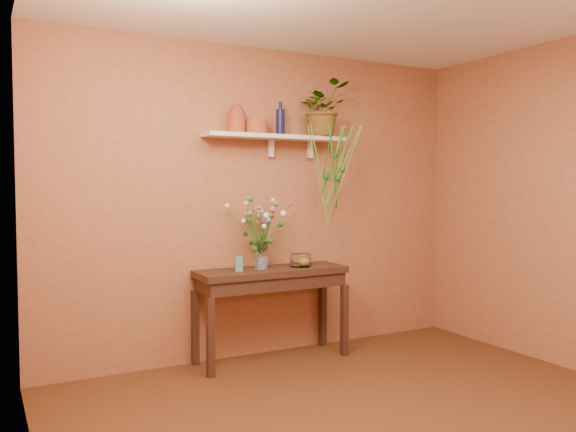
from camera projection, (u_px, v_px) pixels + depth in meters
room at (413, 211)px, 3.39m from camera, size 4.04×4.04×2.70m
sideboard at (272, 282)px, 4.96m from camera, size 1.31×0.42×0.79m
wall_shelf at (277, 138)px, 5.04m from camera, size 1.30×0.24×0.19m
terracotta_jug at (237, 119)px, 4.88m from camera, size 0.15×0.15×0.25m
terracotta_pot at (257, 127)px, 4.92m from camera, size 0.24×0.24×0.11m
blue_bottle at (280, 121)px, 5.02m from camera, size 0.10×0.10×0.29m
spider_plant at (323, 109)px, 5.20m from camera, size 0.50×0.45×0.49m
plant_fronds at (335, 167)px, 5.10m from camera, size 0.45×0.28×0.86m
glass_vase at (261, 257)px, 4.91m from camera, size 0.11×0.11×0.23m
bouquet at (262, 220)px, 4.91m from camera, size 0.60×0.50×0.49m
glass_bowl at (301, 261)px, 5.06m from camera, size 0.18×0.18×0.11m
lemon at (303, 262)px, 5.05m from camera, size 0.08×0.08×0.08m
carton at (239, 264)px, 4.77m from camera, size 0.07×0.06×0.12m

